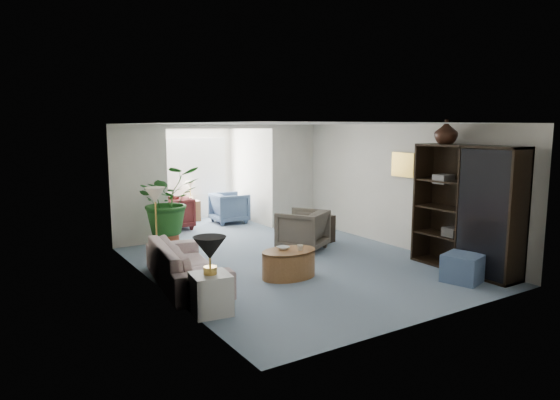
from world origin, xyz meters
TOP-DOWN VIEW (x-y plane):
  - floor at (0.00, 0.00)m, footprint 6.00×6.00m
  - sunroom_floor at (0.00, 4.10)m, footprint 2.60×2.60m
  - back_pier_left at (-1.90, 3.00)m, footprint 1.20×0.12m
  - back_pier_right at (1.90, 3.00)m, footprint 1.20×0.12m
  - back_header at (0.00, 3.00)m, footprint 2.60×0.12m
  - window_pane at (0.00, 5.18)m, footprint 2.20×0.02m
  - window_blinds at (0.00, 5.15)m, footprint 2.20×0.02m
  - framed_picture at (2.46, -0.10)m, footprint 0.04×0.50m
  - sofa at (-2.07, 0.06)m, footprint 1.16×2.32m
  - end_table at (-2.27, -1.29)m, footprint 0.55×0.55m
  - table_lamp at (-2.27, -1.29)m, footprint 0.44×0.44m
  - floor_lamp at (-2.10, 1.40)m, footprint 0.36×0.36m
  - coffee_table at (-0.52, -0.50)m, footprint 1.03×1.03m
  - coffee_bowl at (-0.57, -0.40)m, footprint 0.22×0.22m
  - coffee_cup at (-0.37, -0.60)m, footprint 0.11×0.11m
  - wingback_chair at (0.72, 0.89)m, footprint 1.19×1.20m
  - side_table_dark at (1.42, 1.19)m, footprint 0.55×0.47m
  - entertainment_cabinet at (2.23, -1.78)m, footprint 0.52×1.93m
  - cabinet_urn at (2.23, -1.28)m, footprint 0.40×0.40m
  - ottoman at (1.69, -2.18)m, footprint 0.68×0.68m
  - plant_pot at (-1.54, 2.35)m, footprint 0.40×0.40m
  - house_plant at (-1.54, 2.35)m, footprint 1.23×1.07m
  - sunroom_chair_blue at (0.74, 4.20)m, footprint 0.89×0.87m
  - sunroom_chair_maroon at (-0.76, 4.20)m, footprint 0.89×0.87m
  - sunroom_table at (-0.01, 4.95)m, footprint 0.45×0.36m
  - shelf_clutter at (2.18, -1.78)m, footprint 0.30×1.13m

SIDE VIEW (x-z plane):
  - floor at x=0.00m, z-range 0.00..0.00m
  - sunroom_floor at x=0.00m, z-range 0.00..0.00m
  - plant_pot at x=-1.54m, z-range 0.00..0.32m
  - ottoman at x=1.69m, z-range 0.00..0.44m
  - coffee_table at x=-0.52m, z-range 0.00..0.45m
  - sunroom_table at x=-0.01m, z-range 0.00..0.53m
  - end_table at x=-2.27m, z-range 0.00..0.54m
  - side_table_dark at x=1.42m, z-range 0.00..0.58m
  - sofa at x=-2.07m, z-range 0.00..0.65m
  - sunroom_chair_blue at x=0.74m, z-range 0.00..0.77m
  - sunroom_chair_maroon at x=-0.76m, z-range 0.00..0.77m
  - wingback_chair at x=0.72m, z-range 0.00..0.80m
  - coffee_bowl at x=-0.57m, z-range 0.45..0.50m
  - coffee_cup at x=-0.37m, z-range 0.45..0.55m
  - table_lamp at x=-2.27m, z-range 0.74..1.04m
  - house_plant at x=-1.54m, z-range 0.32..1.69m
  - entertainment_cabinet at x=2.23m, z-range 0.00..2.15m
  - shelf_clutter at x=2.18m, z-range 0.67..1.73m
  - back_pier_left at x=-1.90m, z-range 0.00..2.50m
  - back_pier_right at x=1.90m, z-range 0.00..2.50m
  - floor_lamp at x=-2.10m, z-range 1.11..1.39m
  - window_pane at x=0.00m, z-range 0.65..2.15m
  - window_blinds at x=0.00m, z-range 0.65..2.15m
  - framed_picture at x=2.46m, z-range 1.50..1.90m
  - cabinet_urn at x=2.23m, z-range 2.15..2.57m
  - back_header at x=0.00m, z-range 2.40..2.50m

